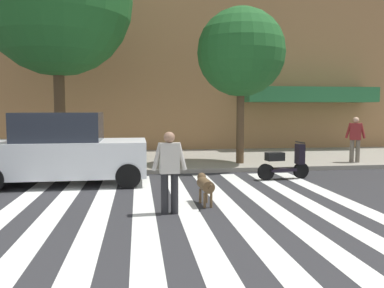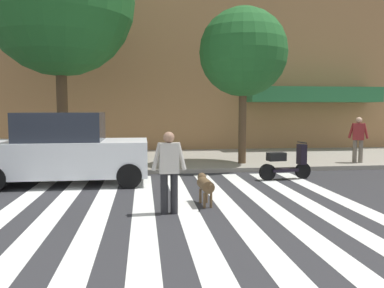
{
  "view_description": "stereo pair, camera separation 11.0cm",
  "coord_description": "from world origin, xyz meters",
  "px_view_note": "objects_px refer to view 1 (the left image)",
  "views": [
    {
      "loc": [
        -1.23,
        0.8,
        2.09
      ],
      "look_at": [
        -0.09,
        9.07,
        1.33
      ],
      "focal_mm": 36.54,
      "sensor_mm": 36.0,
      "label": 1
    },
    {
      "loc": [
        -1.12,
        0.78,
        2.09
      ],
      "look_at": [
        -0.09,
        9.07,
        1.33
      ],
      "focal_mm": 36.54,
      "sensor_mm": 36.0,
      "label": 2
    }
  ],
  "objects_px": {
    "parked_car_behind_first": "(65,150)",
    "street_tree_middle": "(241,53)",
    "parked_scooter": "(284,163)",
    "dog_on_leash": "(205,185)",
    "street_tree_nearest": "(57,0)",
    "pedestrian_bystander": "(355,137)",
    "pedestrian_dog_walker": "(169,168)"
  },
  "relations": [
    {
      "from": "parked_car_behind_first",
      "to": "street_tree_middle",
      "type": "distance_m",
      "value": 6.85
    },
    {
      "from": "parked_scooter",
      "to": "parked_car_behind_first",
      "type": "bearing_deg",
      "value": 178.78
    },
    {
      "from": "parked_scooter",
      "to": "street_tree_middle",
      "type": "height_order",
      "value": "street_tree_middle"
    },
    {
      "from": "dog_on_leash",
      "to": "parked_scooter",
      "type": "bearing_deg",
      "value": 43.72
    },
    {
      "from": "street_tree_nearest",
      "to": "pedestrian_bystander",
      "type": "distance_m",
      "value": 11.48
    },
    {
      "from": "street_tree_middle",
      "to": "pedestrian_dog_walker",
      "type": "bearing_deg",
      "value": -116.98
    },
    {
      "from": "street_tree_middle",
      "to": "street_tree_nearest",
      "type": "bearing_deg",
      "value": 175.15
    },
    {
      "from": "street_tree_middle",
      "to": "pedestrian_bystander",
      "type": "bearing_deg",
      "value": -5.24
    },
    {
      "from": "pedestrian_dog_walker",
      "to": "parked_car_behind_first",
      "type": "bearing_deg",
      "value": 126.95
    },
    {
      "from": "parked_scooter",
      "to": "dog_on_leash",
      "type": "xyz_separation_m",
      "value": [
        -2.84,
        -2.71,
        -0.04
      ]
    },
    {
      "from": "street_tree_nearest",
      "to": "street_tree_middle",
      "type": "height_order",
      "value": "street_tree_nearest"
    },
    {
      "from": "street_tree_nearest",
      "to": "pedestrian_dog_walker",
      "type": "bearing_deg",
      "value": -62.95
    },
    {
      "from": "parked_car_behind_first",
      "to": "pedestrian_bystander",
      "type": "xyz_separation_m",
      "value": [
        9.79,
        2.03,
        0.14
      ]
    },
    {
      "from": "street_tree_middle",
      "to": "dog_on_leash",
      "type": "bearing_deg",
      "value": -112.47
    },
    {
      "from": "parked_car_behind_first",
      "to": "parked_scooter",
      "type": "distance_m",
      "value": 6.3
    },
    {
      "from": "street_tree_nearest",
      "to": "pedestrian_dog_walker",
      "type": "relative_size",
      "value": 4.97
    },
    {
      "from": "parked_car_behind_first",
      "to": "street_tree_nearest",
      "type": "xyz_separation_m",
      "value": [
        -0.66,
        2.94,
        4.79
      ]
    },
    {
      "from": "street_tree_nearest",
      "to": "dog_on_leash",
      "type": "distance_m",
      "value": 8.85
    },
    {
      "from": "parked_scooter",
      "to": "pedestrian_bystander",
      "type": "bearing_deg",
      "value": 31.58
    },
    {
      "from": "parked_scooter",
      "to": "pedestrian_dog_walker",
      "type": "relative_size",
      "value": 1.0
    },
    {
      "from": "parked_car_behind_first",
      "to": "pedestrian_bystander",
      "type": "bearing_deg",
      "value": 11.69
    },
    {
      "from": "street_tree_nearest",
      "to": "dog_on_leash",
      "type": "xyz_separation_m",
      "value": [
        4.1,
        -5.79,
        -5.29
      ]
    },
    {
      "from": "parked_car_behind_first",
      "to": "street_tree_middle",
      "type": "bearing_deg",
      "value": 23.22
    },
    {
      "from": "street_tree_nearest",
      "to": "pedestrian_bystander",
      "type": "height_order",
      "value": "street_tree_nearest"
    },
    {
      "from": "street_tree_middle",
      "to": "pedestrian_dog_walker",
      "type": "distance_m",
      "value": 7.31
    },
    {
      "from": "parked_scooter",
      "to": "street_tree_nearest",
      "type": "distance_m",
      "value": 9.23
    },
    {
      "from": "parked_scooter",
      "to": "street_tree_middle",
      "type": "distance_m",
      "value": 4.43
    },
    {
      "from": "dog_on_leash",
      "to": "pedestrian_bystander",
      "type": "distance_m",
      "value": 8.03
    },
    {
      "from": "street_tree_middle",
      "to": "dog_on_leash",
      "type": "height_order",
      "value": "street_tree_middle"
    },
    {
      "from": "parked_car_behind_first",
      "to": "parked_scooter",
      "type": "xyz_separation_m",
      "value": [
        6.28,
        -0.13,
        -0.46
      ]
    },
    {
      "from": "parked_car_behind_first",
      "to": "street_tree_nearest",
      "type": "height_order",
      "value": "street_tree_nearest"
    },
    {
      "from": "dog_on_leash",
      "to": "pedestrian_bystander",
      "type": "relative_size",
      "value": 0.63
    }
  ]
}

